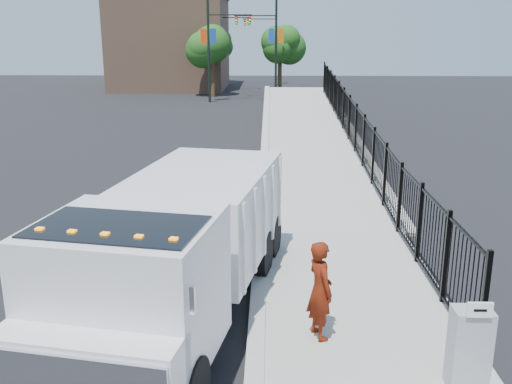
{
  "coord_description": "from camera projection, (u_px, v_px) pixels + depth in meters",
  "views": [
    {
      "loc": [
        0.21,
        -10.1,
        5.15
      ],
      "look_at": [
        -0.09,
        2.0,
        1.73
      ],
      "focal_mm": 40.0,
      "sensor_mm": 36.0,
      "label": 1
    }
  ],
  "objects": [
    {
      "name": "ground",
      "position": [
        258.0,
        305.0,
        11.12
      ],
      "size": [
        120.0,
        120.0,
        0.0
      ],
      "primitive_type": "plane",
      "color": "black",
      "rests_on": "ground"
    },
    {
      "name": "sidewalk",
      "position": [
        375.0,
        360.0,
        9.14
      ],
      "size": [
        3.55,
        12.0,
        0.12
      ],
      "primitive_type": "cube",
      "color": "#9E998E",
      "rests_on": "ground"
    },
    {
      "name": "curb",
      "position": [
        255.0,
        358.0,
        9.18
      ],
      "size": [
        0.3,
        12.0,
        0.16
      ],
      "primitive_type": "cube",
      "color": "#ADAAA3",
      "rests_on": "ground"
    },
    {
      "name": "ramp",
      "position": [
        311.0,
        146.0,
        26.47
      ],
      "size": [
        3.95,
        24.06,
        3.19
      ],
      "primitive_type": "cube",
      "rotation": [
        0.06,
        0.0,
        0.0
      ],
      "color": "#9E998E",
      "rests_on": "ground"
    },
    {
      "name": "iron_fence",
      "position": [
        355.0,
        144.0,
        22.34
      ],
      "size": [
        0.1,
        28.0,
        1.8
      ],
      "primitive_type": "cube",
      "color": "black",
      "rests_on": "ground"
    },
    {
      "name": "truck",
      "position": [
        176.0,
        246.0,
        10.03
      ],
      "size": [
        3.82,
        8.11,
        2.67
      ],
      "rotation": [
        0.0,
        0.0,
        -0.18
      ],
      "color": "black",
      "rests_on": "ground"
    },
    {
      "name": "worker",
      "position": [
        320.0,
        290.0,
        9.53
      ],
      "size": [
        0.62,
        0.74,
        1.72
      ],
      "primitive_type": "imported",
      "rotation": [
        0.0,
        0.0,
        1.95
      ],
      "color": "#5C1708",
      "rests_on": "sidewalk"
    },
    {
      "name": "utility_cabinet",
      "position": [
        469.0,
        349.0,
        8.19
      ],
      "size": [
        0.55,
        0.4,
        1.25
      ],
      "primitive_type": "cube",
      "color": "gray",
      "rests_on": "sidewalk"
    },
    {
      "name": "arrow_sign",
      "position": [
        480.0,
        310.0,
        7.78
      ],
      "size": [
        0.35,
        0.04,
        0.22
      ],
      "primitive_type": "cube",
      "color": "white",
      "rests_on": "utility_cabinet"
    },
    {
      "name": "light_pole_0",
      "position": [
        213.0,
        42.0,
        41.78
      ],
      "size": [
        3.77,
        0.22,
        8.0
      ],
      "color": "black",
      "rests_on": "ground"
    },
    {
      "name": "light_pole_1",
      "position": [
        272.0,
        42.0,
        43.82
      ],
      "size": [
        3.78,
        0.22,
        8.0
      ],
      "color": "black",
      "rests_on": "ground"
    },
    {
      "name": "light_pole_2",
      "position": [
        218.0,
        41.0,
        50.08
      ],
      "size": [
        3.77,
        0.22,
        8.0
      ],
      "color": "black",
      "rests_on": "ground"
    },
    {
      "name": "light_pole_3",
      "position": [
        273.0,
        40.0,
        55.48
      ],
      "size": [
        3.77,
        0.22,
        8.0
      ],
      "color": "black",
      "rests_on": "ground"
    },
    {
      "name": "tree_0",
      "position": [
        212.0,
        47.0,
        45.43
      ],
      "size": [
        3.11,
        3.11,
        5.56
      ],
      "color": "#382314",
      "rests_on": "ground"
    },
    {
      "name": "tree_1",
      "position": [
        280.0,
        47.0,
        47.08
      ],
      "size": [
        2.57,
        2.57,
        5.28
      ],
      "color": "#382314",
      "rests_on": "ground"
    },
    {
      "name": "tree_2",
      "position": [
        219.0,
        44.0,
        58.1
      ],
      "size": [
        2.69,
        2.69,
        5.34
      ],
      "color": "#382314",
      "rests_on": "ground"
    },
    {
      "name": "building",
      "position": [
        171.0,
        44.0,
        52.59
      ],
      "size": [
        10.0,
        10.0,
        8.0
      ],
      "primitive_type": "cube",
      "color": "#8C664C",
      "rests_on": "ground"
    }
  ]
}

